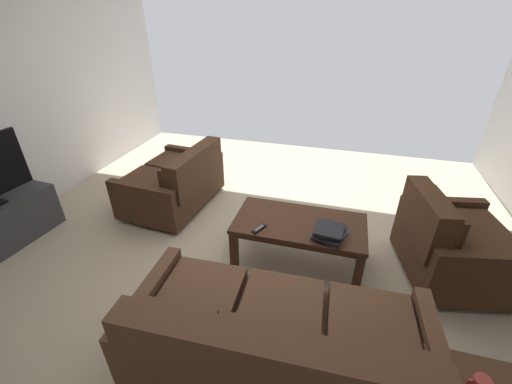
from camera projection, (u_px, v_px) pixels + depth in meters
name	position (u px, v px, depth m)	size (l,w,h in m)	color
ground_plane	(258.00, 241.00, 3.49)	(5.86, 5.85, 0.01)	#B7A88E
wall_right	(0.00, 94.00, 3.49)	(0.12, 5.85, 2.80)	silver
sofa_main	(276.00, 346.00, 1.99)	(1.91, 0.93, 0.82)	black
loveseat_near	(176.00, 182.00, 3.97)	(0.97, 1.29, 0.80)	black
coffee_table	(299.00, 228.00, 3.02)	(1.22, 0.63, 0.47)	#3D2316
armchair_side	(450.00, 244.00, 2.86)	(0.97, 1.05, 0.87)	black
book_stack	(329.00, 232.00, 2.78)	(0.32, 0.34, 0.10)	#385693
tv_remote	(259.00, 229.00, 2.88)	(0.11, 0.16, 0.02)	black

